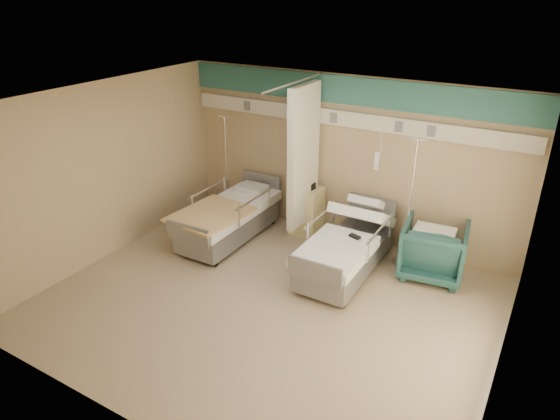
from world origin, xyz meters
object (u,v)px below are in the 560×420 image
Objects in this scene: bed_right at (345,254)px; bedside_cabinet at (306,211)px; bed_left at (229,222)px; iv_stand_left at (228,193)px; visitor_armchair at (433,250)px; iv_stand_right at (406,239)px.

bed_right is 2.54× the size of bedside_cabinet.
bed_right is 2.20m from bed_left.
iv_stand_left is at bearing 179.25° from bedside_cabinet.
iv_stand_right reaches higher than visitor_armchair.
iv_stand_left reaches higher than bed_left.
bed_right is at bearing 0.00° from bed_left.
bed_left is at bearing 180.00° from bed_right.
iv_stand_right is (1.85, -0.17, -0.00)m from bedside_cabinet.
bedside_cabinet reaches higher than bed_right.
iv_stand_left is (-4.06, 0.32, -0.04)m from visitor_armchair.
bed_right is 2.27× the size of visitor_armchair.
iv_stand_left is (-3.59, 0.19, -0.03)m from iv_stand_right.
visitor_armchair is 4.07m from iv_stand_left.
iv_stand_right is at bearing 46.05° from bed_right.
bedside_cabinet is 0.90× the size of visitor_armchair.
bed_left is at bearing -139.40° from bedside_cabinet.
iv_stand_right is at bearing 14.12° from bed_left.
bed_left is 2.27× the size of visitor_armchair.
visitor_armchair is 0.46× the size of iv_stand_right.
iv_stand_left is (-0.69, 0.92, 0.08)m from bed_left.
iv_stand_right reaches higher than bed_left.
bed_left is 1.39m from bedside_cabinet.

